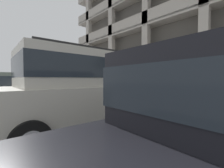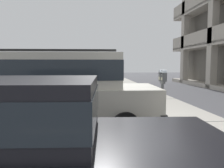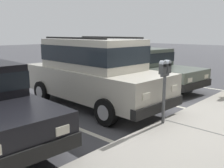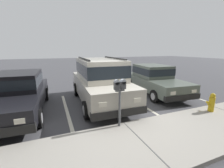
{
  "view_description": "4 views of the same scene",
  "coord_description": "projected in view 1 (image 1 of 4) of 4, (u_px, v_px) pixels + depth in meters",
  "views": [
    {
      "loc": [
        3.48,
        -4.23,
        1.3
      ],
      "look_at": [
        -0.2,
        -0.93,
        1.15
      ],
      "focal_mm": 24.0,
      "sensor_mm": 36.0,
      "label": 1
    },
    {
      "loc": [
        5.65,
        -1.45,
        1.69
      ],
      "look_at": [
        0.09,
        -0.94,
        1.2
      ],
      "focal_mm": 35.0,
      "sensor_mm": 36.0,
      "label": 2
    },
    {
      "loc": [
        4.98,
        3.17,
        2.15
      ],
      "look_at": [
        0.47,
        -1.0,
        0.88
      ],
      "focal_mm": 40.0,
      "sensor_mm": 36.0,
      "label": 3
    },
    {
      "loc": [
        1.99,
        4.12,
        2.39
      ],
      "look_at": [
        -0.12,
        -1.05,
        1.1
      ],
      "focal_mm": 24.0,
      "sensor_mm": 36.0,
      "label": 4
    }
  ],
  "objects": [
    {
      "name": "fire_hydrant",
      "position": [
        95.0,
        94.0,
        8.42
      ],
      "size": [
        0.3,
        0.3,
        0.7
      ],
      "color": "gold",
      "rests_on": "sidewalk"
    },
    {
      "name": "red_sedan",
      "position": [
        33.0,
        91.0,
        6.11
      ],
      "size": [
        2.16,
        4.63,
        1.54
      ],
      "rotation": [
        0.0,
        0.0,
        -0.1
      ],
      "color": "#5B665B",
      "rests_on": "ground_plane"
    },
    {
      "name": "parking_meter_near",
      "position": [
        145.0,
        82.0,
        5.49
      ],
      "size": [
        0.35,
        0.12,
        1.44
      ],
      "color": "#595B60",
      "rests_on": "sidewalk"
    },
    {
      "name": "sidewalk",
      "position": [
        154.0,
        109.0,
        6.32
      ],
      "size": [
        40.0,
        2.2,
        0.12
      ],
      "color": "#ADA89E",
      "rests_on": "ground_plane"
    },
    {
      "name": "parking_garage",
      "position": [
        224.0,
        9.0,
        13.19
      ],
      "size": [
        32.0,
        10.0,
        16.25
      ],
      "color": "#5C5851",
      "rests_on": "ground_plane"
    },
    {
      "name": "parking_stall_lines",
      "position": [
        149.0,
        137.0,
        3.36
      ],
      "size": [
        12.59,
        4.8,
        0.01
      ],
      "color": "silver",
      "rests_on": "ground_plane"
    },
    {
      "name": "silver_suv",
      "position": [
        83.0,
        87.0,
        3.96
      ],
      "size": [
        2.15,
        4.85,
        2.03
      ],
      "rotation": [
        0.0,
        0.0,
        -0.04
      ],
      "color": "beige",
      "rests_on": "ground_plane"
    },
    {
      "name": "ground_plane",
      "position": [
        135.0,
        116.0,
        5.45
      ],
      "size": [
        80.0,
        80.0,
        0.1
      ],
      "color": "#4C4C51"
    }
  ]
}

